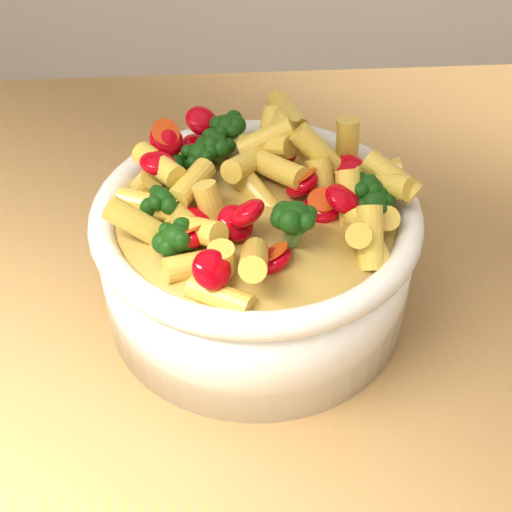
{
  "coord_description": "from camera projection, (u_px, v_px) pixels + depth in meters",
  "views": [
    {
      "loc": [
        -0.1,
        -0.43,
        1.33
      ],
      "look_at": [
        -0.08,
        -0.01,
        0.95
      ],
      "focal_mm": 50.0,
      "sensor_mm": 36.0,
      "label": 1
    }
  ],
  "objects": [
    {
      "name": "table",
      "position": [
        334.0,
        368.0,
        0.68
      ],
      "size": [
        1.2,
        0.8,
        0.9
      ],
      "color": "#AA7849",
      "rests_on": "ground"
    },
    {
      "name": "pasta_salad",
      "position": [
        256.0,
        186.0,
        0.52
      ],
      "size": [
        0.2,
        0.2,
        0.04
      ],
      "color": "#FCDD4F",
      "rests_on": "serving_bowl"
    },
    {
      "name": "serving_bowl",
      "position": [
        256.0,
        255.0,
        0.56
      ],
      "size": [
        0.25,
        0.25,
        0.11
      ],
      "color": "white",
      "rests_on": "table"
    }
  ]
}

